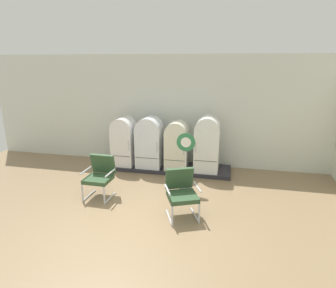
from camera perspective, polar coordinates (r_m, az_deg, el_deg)
ground at (r=5.95m, az=-7.23°, el=-15.38°), size 12.00×10.00×0.05m
back_wall at (r=8.73m, az=0.42°, el=6.64°), size 11.76×0.12×3.26m
display_plinth at (r=8.54m, az=-0.49°, el=-4.63°), size 3.75×0.95×0.11m
refrigerator_0 at (r=8.53m, az=-8.65°, el=0.80°), size 0.62×0.67×1.41m
refrigerator_1 at (r=8.28m, az=-3.66°, el=0.60°), size 0.71×0.65×1.45m
refrigerator_2 at (r=8.10m, az=1.72°, el=-0.01°), size 0.61×0.63×1.36m
refrigerator_3 at (r=8.00m, az=7.70°, el=0.29°), size 0.66×0.69×1.53m
armchair_left at (r=6.91m, az=-13.24°, el=-5.80°), size 0.66×0.68×0.98m
armchair_right at (r=5.92m, az=2.65°, el=-9.17°), size 0.80×0.84×0.98m
sign_stand at (r=7.08m, az=3.50°, el=-3.58°), size 0.45×0.32×1.43m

